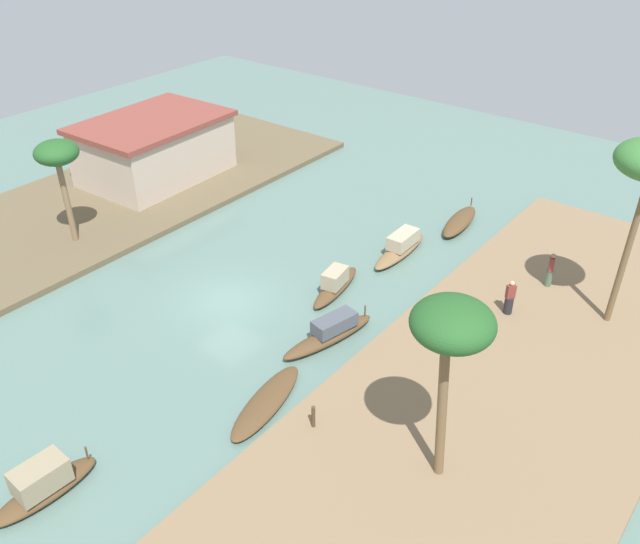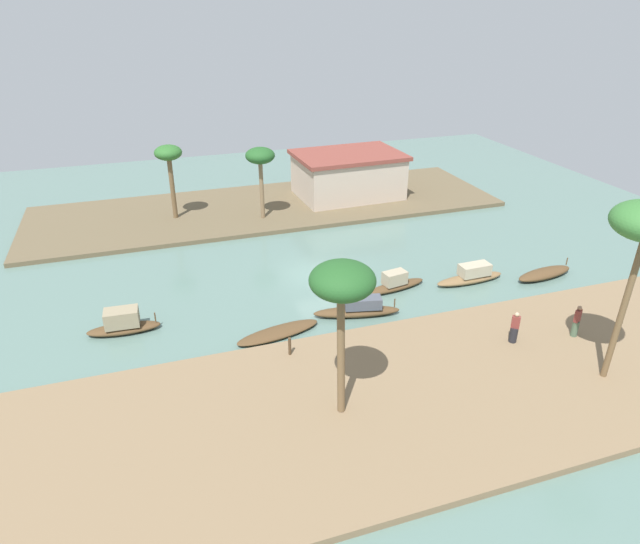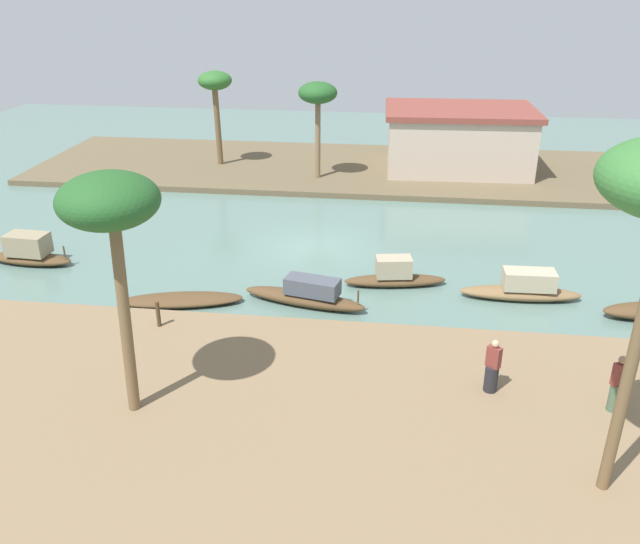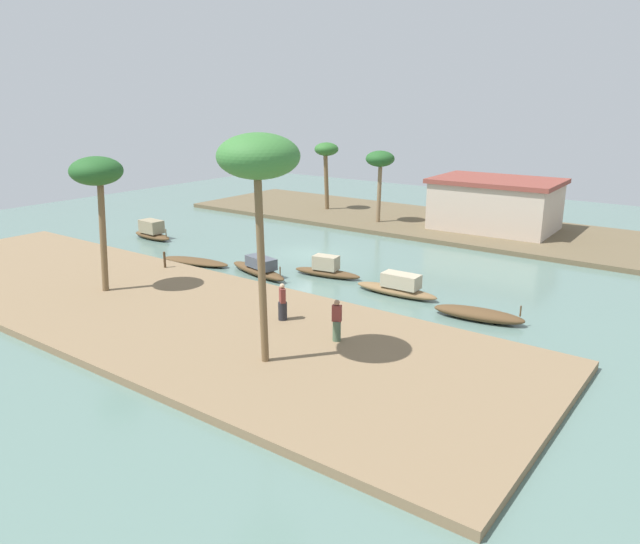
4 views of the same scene
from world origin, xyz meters
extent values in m
plane|color=slate|center=(0.00, 0.00, 0.00)|extent=(62.88, 62.88, 0.00)
cube|color=#846B4C|center=(0.00, -12.72, 0.16)|extent=(37.44, 11.22, 0.32)
cube|color=brown|center=(0.00, 12.72, 0.16)|extent=(37.44, 11.22, 0.32)
ellipsoid|color=brown|center=(-4.09, -6.01, 0.18)|extent=(4.70, 2.11, 0.35)
ellipsoid|color=brown|center=(-11.58, -3.20, 0.22)|extent=(3.72, 1.27, 0.44)
cube|color=gray|center=(-11.59, -3.20, 0.89)|extent=(1.74, 1.10, 0.88)
cylinder|color=brown|center=(-9.97, -3.29, 0.66)|extent=(0.07, 0.07, 0.51)
ellipsoid|color=brown|center=(8.43, -3.96, 0.23)|extent=(4.51, 1.15, 0.46)
cube|color=tan|center=(8.69, -3.95, 0.81)|extent=(1.92, 0.96, 0.70)
ellipsoid|color=brown|center=(13.15, -4.86, 0.27)|extent=(4.20, 1.68, 0.54)
cylinder|color=brown|center=(14.93, -4.62, 0.73)|extent=(0.07, 0.07, 0.48)
ellipsoid|color=brown|center=(3.73, -3.39, 0.21)|extent=(4.08, 1.54, 0.41)
cube|color=tan|center=(3.65, -3.40, 0.80)|extent=(1.48, 1.02, 0.77)
ellipsoid|color=brown|center=(0.44, -5.47, 0.25)|extent=(4.80, 1.96, 0.50)
cube|color=#4C515B|center=(0.76, -5.54, 0.80)|extent=(2.11, 1.24, 0.61)
cylinder|color=brown|center=(2.46, -5.93, 0.69)|extent=(0.07, 0.07, 0.48)
cylinder|color=#232328|center=(6.61, -10.69, 0.72)|extent=(0.54, 0.54, 0.80)
cube|color=brown|center=(6.61, -10.69, 1.43)|extent=(0.44, 0.41, 0.63)
sphere|color=tan|center=(6.61, -10.69, 1.86)|extent=(0.22, 0.22, 0.22)
cylinder|color=#4C664C|center=(9.83, -11.22, 0.73)|extent=(0.43, 0.43, 0.83)
cube|color=brown|center=(9.83, -11.22, 1.47)|extent=(0.42, 0.34, 0.66)
sphere|color=#9E7556|center=(9.83, -11.22, 1.92)|extent=(0.22, 0.22, 0.22)
cylinder|color=#4C3823|center=(-4.10, -8.26, 0.77)|extent=(0.14, 0.14, 0.91)
cylinder|color=brown|center=(-3.19, -12.63, 3.03)|extent=(0.31, 0.62, 5.44)
ellipsoid|color=#235623|center=(-3.19, -12.63, 6.25)|extent=(2.50, 2.50, 1.38)
cylinder|color=brown|center=(8.80, -14.39, 3.75)|extent=(0.27, 0.42, 6.88)
cylinder|color=#7F6647|center=(-1.10, 10.09, 2.51)|extent=(0.31, 0.43, 4.39)
ellipsoid|color=#235623|center=(-1.10, 10.09, 5.13)|extent=(2.18, 2.18, 1.20)
cylinder|color=brown|center=(-7.49, 12.04, 2.65)|extent=(0.35, 0.63, 4.69)
ellipsoid|color=#2D6628|center=(-7.49, 12.04, 5.39)|extent=(2.01, 2.01, 1.11)
cube|color=#C6B29E|center=(7.00, 12.97, 1.98)|extent=(8.47, 6.13, 3.33)
cube|color=brown|center=(7.00, 12.97, 3.80)|extent=(8.98, 6.49, 0.32)
camera|label=1|loc=(-17.86, -19.28, 17.70)|focal=38.27mm
camera|label=2|loc=(-9.71, -29.53, 15.57)|focal=31.21mm
camera|label=3|loc=(3.79, -26.99, 11.26)|focal=37.07mm
camera|label=4|loc=(22.54, -29.56, 9.69)|focal=33.92mm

